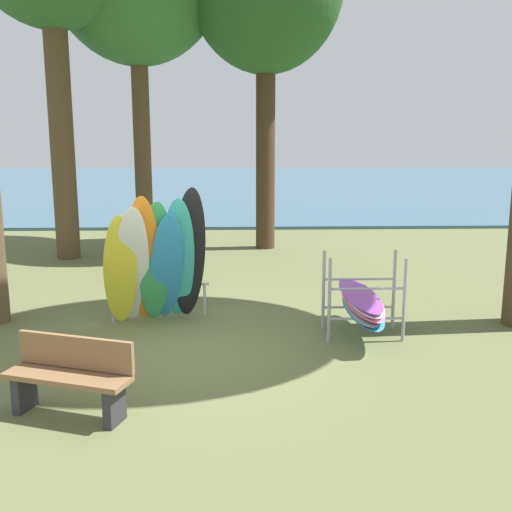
{
  "coord_description": "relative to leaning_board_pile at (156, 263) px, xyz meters",
  "views": [
    {
      "loc": [
        0.71,
        -8.28,
        2.98
      ],
      "look_at": [
        1.01,
        1.08,
        1.1
      ],
      "focal_mm": 42.2,
      "sensor_mm": 36.0,
      "label": 1
    }
  ],
  "objects": [
    {
      "name": "park_bench",
      "position": [
        -0.53,
        -3.14,
        -0.55
      ],
      "size": [
        1.46,
        0.84,
        0.85
      ],
      "color": "#2D2D33",
      "rests_on": "ground"
    },
    {
      "name": "ground_plane",
      "position": [
        0.56,
        -1.01,
        -1.01
      ],
      "size": [
        80.0,
        80.0,
        0.0
      ],
      "primitive_type": "plane",
      "color": "#60663D"
    },
    {
      "name": "leaning_board_pile",
      "position": [
        0.0,
        0.0,
        0.0
      ],
      "size": [
        1.73,
        1.24,
        2.23
      ],
      "color": "yellow",
      "rests_on": "ground"
    },
    {
      "name": "lake_water",
      "position": [
        0.56,
        27.86,
        -0.96
      ],
      "size": [
        80.0,
        36.0,
        0.1
      ],
      "primitive_type": "cube",
      "color": "#38607A",
      "rests_on": "ground"
    },
    {
      "name": "board_storage_rack",
      "position": [
        3.15,
        -0.6,
        -0.48
      ],
      "size": [
        1.15,
        2.13,
        1.25
      ],
      "color": "#9EA0A5",
      "rests_on": "ground"
    }
  ]
}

